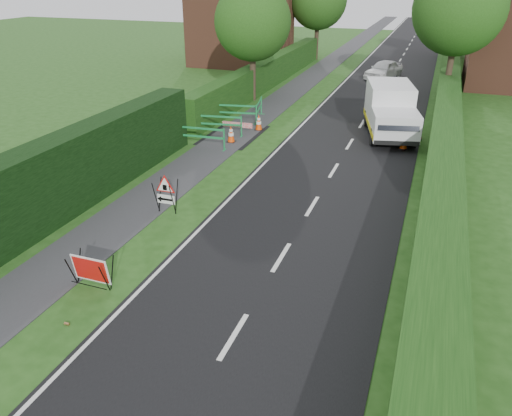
% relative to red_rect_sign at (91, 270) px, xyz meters
% --- Properties ---
extents(ground, '(120.00, 120.00, 0.00)m').
position_rel_red_rect_sign_xyz_m(ground, '(1.54, 1.95, -0.50)').
color(ground, '#204814').
rests_on(ground, ground).
extents(road_surface, '(6.00, 90.00, 0.02)m').
position_rel_red_rect_sign_xyz_m(road_surface, '(4.04, 36.95, -0.50)').
color(road_surface, black).
rests_on(road_surface, ground).
extents(footpath, '(2.00, 90.00, 0.02)m').
position_rel_red_rect_sign_xyz_m(footpath, '(-1.46, 36.95, -0.49)').
color(footpath, '#2D2D30').
rests_on(footpath, ground).
extents(hedge_west_near, '(1.10, 18.00, 2.50)m').
position_rel_red_rect_sign_xyz_m(hedge_west_near, '(-3.46, 1.95, -0.50)').
color(hedge_west_near, black).
rests_on(hedge_west_near, ground).
extents(hedge_west_far, '(1.00, 24.00, 1.80)m').
position_rel_red_rect_sign_xyz_m(hedge_west_far, '(-3.46, 23.95, -0.50)').
color(hedge_west_far, '#14380F').
rests_on(hedge_west_far, ground).
extents(hedge_east, '(1.20, 50.00, 1.50)m').
position_rel_red_rect_sign_xyz_m(hedge_east, '(8.04, 17.95, -0.50)').
color(hedge_east, '#14380F').
rests_on(hedge_east, ground).
extents(house_west, '(7.50, 7.40, 7.88)m').
position_rel_red_rect_sign_xyz_m(house_west, '(-8.46, 31.95, 2.40)').
color(house_west, brown).
rests_on(house_west, ground).
extents(tree_nw, '(4.40, 4.40, 6.70)m').
position_rel_red_rect_sign_xyz_m(tree_nw, '(-3.06, 19.95, 3.98)').
color(tree_nw, '#2D2116').
rests_on(tree_nw, ground).
extents(tree_ne, '(5.20, 5.20, 7.79)m').
position_rel_red_rect_sign_xyz_m(tree_ne, '(7.94, 23.95, 4.67)').
color(tree_ne, '#2D2116').
rests_on(tree_ne, ground).
extents(tree_fw, '(4.80, 4.80, 7.24)m').
position_rel_red_rect_sign_xyz_m(tree_fw, '(-3.06, 35.95, 4.33)').
color(tree_fw, '#2D2116').
rests_on(tree_fw, ground).
extents(tree_fe, '(4.20, 4.20, 6.33)m').
position_rel_red_rect_sign_xyz_m(tree_fe, '(7.94, 39.95, 3.72)').
color(tree_fe, '#2D2116').
rests_on(tree_fe, ground).
extents(red_rect_sign, '(1.04, 0.62, 0.87)m').
position_rel_red_rect_sign_xyz_m(red_rect_sign, '(0.00, 0.00, 0.00)').
color(red_rect_sign, black).
rests_on(red_rect_sign, ground).
extents(triangle_sign, '(0.77, 0.77, 1.12)m').
position_rel_red_rect_sign_xyz_m(triangle_sign, '(-0.35, 4.35, 0.28)').
color(triangle_sign, black).
rests_on(triangle_sign, ground).
extents(works_van, '(3.09, 5.38, 2.31)m').
position_rel_red_rect_sign_xyz_m(works_van, '(5.49, 15.53, 0.73)').
color(works_van, silver).
rests_on(works_van, ground).
extents(traffic_cone_0, '(0.38, 0.38, 0.79)m').
position_rel_red_rect_sign_xyz_m(traffic_cone_0, '(6.39, 13.64, -0.11)').
color(traffic_cone_0, black).
rests_on(traffic_cone_0, ground).
extents(traffic_cone_1, '(0.38, 0.38, 0.79)m').
position_rel_red_rect_sign_xyz_m(traffic_cone_1, '(6.91, 15.36, -0.11)').
color(traffic_cone_1, black).
rests_on(traffic_cone_1, ground).
extents(traffic_cone_2, '(0.38, 0.38, 0.79)m').
position_rel_red_rect_sign_xyz_m(traffic_cone_2, '(6.41, 17.92, -0.11)').
color(traffic_cone_2, black).
rests_on(traffic_cone_2, ground).
extents(traffic_cone_3, '(0.38, 0.38, 0.79)m').
position_rel_red_rect_sign_xyz_m(traffic_cone_3, '(-1.17, 11.91, -0.11)').
color(traffic_cone_3, black).
rests_on(traffic_cone_3, ground).
extents(traffic_cone_4, '(0.38, 0.38, 0.79)m').
position_rel_red_rect_sign_xyz_m(traffic_cone_4, '(-0.61, 14.15, -0.11)').
color(traffic_cone_4, black).
rests_on(traffic_cone_4, ground).
extents(ped_barrier_0, '(2.08, 0.50, 1.00)m').
position_rel_red_rect_sign_xyz_m(ped_barrier_0, '(-1.99, 10.65, 0.13)').
color(ped_barrier_0, '#17823D').
rests_on(ped_barrier_0, ground).
extents(ped_barrier_1, '(2.09, 0.68, 1.00)m').
position_rel_red_rect_sign_xyz_m(ped_barrier_1, '(-2.01, 12.70, 0.13)').
color(ped_barrier_1, '#17823D').
rests_on(ped_barrier_1, ground).
extents(ped_barrier_2, '(2.09, 0.73, 1.00)m').
position_rel_red_rect_sign_xyz_m(ped_barrier_2, '(-2.08, 14.90, 0.13)').
color(ped_barrier_2, '#17823D').
rests_on(ped_barrier_2, ground).
extents(ped_barrier_3, '(0.77, 2.09, 1.00)m').
position_rel_red_rect_sign_xyz_m(ped_barrier_3, '(-1.25, 15.97, 0.13)').
color(ped_barrier_3, '#17823D').
rests_on(ped_barrier_3, ground).
extents(redwhite_plank, '(1.50, 0.14, 0.25)m').
position_rel_red_rect_sign_xyz_m(redwhite_plank, '(-1.38, 13.22, -0.50)').
color(redwhite_plank, red).
rests_on(redwhite_plank, ground).
extents(litter_can, '(0.12, 0.07, 0.07)m').
position_rel_red_rect_sign_xyz_m(litter_can, '(0.36, -1.45, -0.50)').
color(litter_can, '#BF7F4C').
rests_on(litter_can, ground).
extents(hatchback_car, '(2.72, 4.06, 1.28)m').
position_rel_red_rect_sign_xyz_m(hatchback_car, '(3.58, 29.32, 0.14)').
color(hatchback_car, white).
rests_on(hatchback_car, ground).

